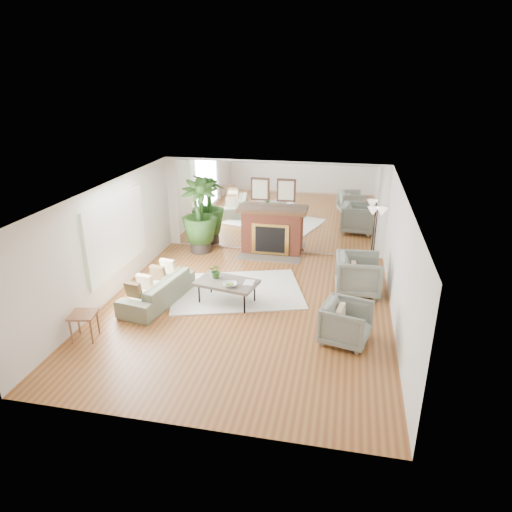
% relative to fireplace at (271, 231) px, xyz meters
% --- Properties ---
extents(ground, '(7.00, 7.00, 0.00)m').
position_rel_fireplace_xyz_m(ground, '(0.00, -3.26, -0.66)').
color(ground, brown).
rests_on(ground, ground).
extents(wall_left, '(0.02, 7.00, 2.50)m').
position_rel_fireplace_xyz_m(wall_left, '(-2.99, -3.26, 0.59)').
color(wall_left, silver).
rests_on(wall_left, ground).
extents(wall_right, '(0.02, 7.00, 2.50)m').
position_rel_fireplace_xyz_m(wall_right, '(2.99, -3.26, 0.59)').
color(wall_right, silver).
rests_on(wall_right, ground).
extents(wall_back, '(6.00, 0.02, 2.50)m').
position_rel_fireplace_xyz_m(wall_back, '(0.00, 0.23, 0.59)').
color(wall_back, silver).
rests_on(wall_back, ground).
extents(mirror_panel, '(5.40, 0.04, 2.40)m').
position_rel_fireplace_xyz_m(mirror_panel, '(0.00, 0.21, 0.59)').
color(mirror_panel, silver).
rests_on(mirror_panel, wall_back).
extents(window_panel, '(0.04, 2.40, 1.50)m').
position_rel_fireplace_xyz_m(window_panel, '(-2.96, -2.86, 0.69)').
color(window_panel, '#B2E09E').
rests_on(window_panel, wall_left).
extents(fireplace, '(1.85, 0.83, 2.05)m').
position_rel_fireplace_xyz_m(fireplace, '(0.00, 0.00, 0.00)').
color(fireplace, brown).
rests_on(fireplace, ground).
extents(area_rug, '(3.37, 2.84, 0.03)m').
position_rel_fireplace_xyz_m(area_rug, '(-0.37, -2.46, -0.64)').
color(area_rug, white).
rests_on(area_rug, ground).
extents(coffee_table, '(1.40, 0.98, 0.51)m').
position_rel_fireplace_xyz_m(coffee_table, '(-0.44, -3.04, -0.19)').
color(coffee_table, '#5D554A').
rests_on(coffee_table, ground).
extents(sofa, '(1.10, 2.07, 0.58)m').
position_rel_fireplace_xyz_m(sofa, '(-1.91, -3.29, -0.37)').
color(sofa, slate).
rests_on(sofa, ground).
extents(armchair_back, '(1.04, 1.01, 0.89)m').
position_rel_fireplace_xyz_m(armchair_back, '(2.31, -1.97, -0.21)').
color(armchair_back, gray).
rests_on(armchair_back, ground).
extents(armchair_front, '(1.02, 1.00, 0.77)m').
position_rel_fireplace_xyz_m(armchair_front, '(2.09, -4.08, -0.27)').
color(armchair_front, gray).
rests_on(armchair_front, ground).
extents(side_table, '(0.54, 0.54, 0.53)m').
position_rel_fireplace_xyz_m(side_table, '(-2.65, -4.95, -0.22)').
color(side_table, brown).
rests_on(side_table, ground).
extents(potted_ficus, '(1.23, 1.23, 2.01)m').
position_rel_fireplace_xyz_m(potted_ficus, '(-1.95, -0.20, 0.42)').
color(potted_ficus, black).
rests_on(potted_ficus, ground).
extents(floor_lamp, '(0.49, 0.27, 1.51)m').
position_rel_fireplace_xyz_m(floor_lamp, '(2.70, -0.16, 0.63)').
color(floor_lamp, black).
rests_on(floor_lamp, ground).
extents(tabletop_plant, '(0.31, 0.28, 0.32)m').
position_rel_fireplace_xyz_m(tabletop_plant, '(-0.70, -2.90, 0.01)').
color(tabletop_plant, '#356224').
rests_on(tabletop_plant, coffee_table).
extents(fruit_bowl, '(0.34, 0.34, 0.07)m').
position_rel_fireplace_xyz_m(fruit_bowl, '(-0.31, -3.25, -0.11)').
color(fruit_bowl, brown).
rests_on(fruit_bowl, coffee_table).
extents(book, '(0.22, 0.29, 0.02)m').
position_rel_fireplace_xyz_m(book, '(-0.06, -3.05, -0.14)').
color(book, brown).
rests_on(book, coffee_table).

